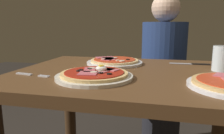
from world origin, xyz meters
TOP-DOWN VIEW (x-y plane):
  - dining_table at (0.00, 0.00)m, footprint 1.00×0.74m
  - pizza_foreground at (-0.12, -0.15)m, footprint 0.28×0.28m
  - pizza_across_left at (-0.12, 0.16)m, footprint 0.28×0.28m
  - water_glass_near at (0.36, 0.09)m, footprint 0.07×0.07m
  - fork at (-0.39, -0.16)m, footprint 0.16×0.04m
  - knife at (0.27, 0.23)m, footprint 0.20×0.02m
  - diner_person at (0.13, 0.71)m, footprint 0.32×0.32m

SIDE VIEW (x-z plane):
  - diner_person at x=0.13m, z-range -0.03..1.15m
  - dining_table at x=0.00m, z-range 0.24..1.00m
  - fork at x=-0.39m, z-range 0.76..0.77m
  - knife at x=0.27m, z-range 0.76..0.77m
  - pizza_across_left at x=-0.12m, z-range 0.76..0.79m
  - pizza_foreground at x=-0.12m, z-range 0.75..0.80m
  - water_glass_near at x=0.36m, z-range 0.76..0.86m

